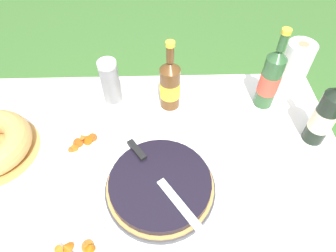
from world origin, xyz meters
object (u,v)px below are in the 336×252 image
(cider_bottle_amber, at_px, (170,84))
(snack_plate_left, at_px, (78,145))
(paper_towel_roll, at_px, (294,67))
(serving_knife, at_px, (155,173))
(berry_tart, at_px, (160,185))
(cider_bottle_green, at_px, (270,79))
(cup_stack, at_px, (110,83))
(juice_bottle_red, at_px, (325,115))

(cider_bottle_amber, distance_m, snack_plate_left, 0.41)
(paper_towel_roll, bearing_deg, serving_knife, -141.52)
(berry_tart, distance_m, cider_bottle_green, 0.58)
(cider_bottle_amber, bearing_deg, berry_tart, -96.34)
(berry_tart, height_order, serving_knife, serving_knife)
(cider_bottle_amber, bearing_deg, cup_stack, 174.00)
(serving_knife, xyz_separation_m, snack_plate_left, (-0.28, 0.16, -0.05))
(serving_knife, bearing_deg, juice_bottle_red, 71.92)
(serving_knife, relative_size, cider_bottle_green, 0.94)
(serving_knife, bearing_deg, snack_plate_left, -154.30)
(paper_towel_roll, bearing_deg, cider_bottle_amber, -170.42)
(berry_tart, bearing_deg, serving_knife, 124.72)
(cup_stack, distance_m, cider_bottle_green, 0.61)
(serving_knife, relative_size, juice_bottle_red, 0.96)
(cup_stack, relative_size, cider_bottle_green, 0.59)
(cider_bottle_green, distance_m, paper_towel_roll, 0.15)
(serving_knife, distance_m, juice_bottle_red, 0.61)
(cup_stack, bearing_deg, berry_tart, -65.48)
(serving_knife, xyz_separation_m, cider_bottle_green, (0.44, 0.36, 0.07))
(cider_bottle_green, bearing_deg, cider_bottle_amber, 179.60)
(berry_tart, xyz_separation_m, serving_knife, (-0.02, 0.02, 0.04))
(cup_stack, bearing_deg, cider_bottle_amber, -6.00)
(serving_knife, height_order, cider_bottle_amber, cider_bottle_amber)
(cup_stack, height_order, juice_bottle_red, juice_bottle_red)
(cup_stack, relative_size, paper_towel_roll, 0.91)
(cup_stack, xyz_separation_m, paper_towel_roll, (0.74, 0.06, 0.01))
(berry_tart, relative_size, cup_stack, 1.76)
(berry_tart, xyz_separation_m, juice_bottle_red, (0.57, 0.20, 0.10))
(snack_plate_left, xyz_separation_m, paper_towel_roll, (0.84, 0.29, 0.10))
(juice_bottle_red, bearing_deg, serving_knife, -163.36)
(cider_bottle_amber, distance_m, juice_bottle_red, 0.56)
(cider_bottle_green, height_order, snack_plate_left, cider_bottle_green)
(serving_knife, relative_size, cider_bottle_amber, 1.08)
(cup_stack, distance_m, cider_bottle_amber, 0.23)
(cider_bottle_green, bearing_deg, serving_knife, -140.64)
(serving_knife, distance_m, paper_towel_roll, 0.72)
(cider_bottle_green, relative_size, cider_bottle_amber, 1.14)
(cider_bottle_amber, bearing_deg, juice_bottle_red, -19.91)
(berry_tart, bearing_deg, juice_bottle_red, 19.30)
(serving_knife, bearing_deg, cider_bottle_green, 94.64)
(berry_tart, relative_size, cider_bottle_amber, 1.20)
(serving_knife, xyz_separation_m, cider_bottle_amber, (0.06, 0.36, 0.05))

